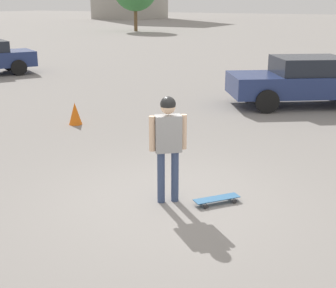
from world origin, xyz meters
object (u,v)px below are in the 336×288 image
at_px(car_parked_near, 305,80).
at_px(traffic_cone, 75,114).
at_px(person, 168,137).
at_px(skateboard, 217,199).

bearing_deg(car_parked_near, traffic_cone, 14.49).
distance_m(person, skateboard, 1.28).
bearing_deg(skateboard, car_parked_near, -137.43).
relative_size(skateboard, car_parked_near, 0.15).
height_order(person, traffic_cone, person).
distance_m(skateboard, traffic_cone, 5.93).
xyz_separation_m(skateboard, car_parked_near, (8.04, 0.65, 0.71)).
relative_size(person, skateboard, 2.39).
distance_m(person, traffic_cone, 5.54).
relative_size(car_parked_near, traffic_cone, 8.20).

